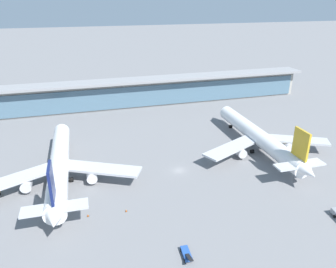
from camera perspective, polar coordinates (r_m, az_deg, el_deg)
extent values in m
plane|color=slate|center=(113.28, 1.93, -6.46)|extent=(1200.00, 1200.00, 0.00)
cylinder|color=white|center=(111.75, -18.57, -4.89)|extent=(7.01, 56.91, 5.99)
cone|color=white|center=(139.85, -18.12, 0.87)|extent=(5.97, 5.50, 5.87)
cone|color=white|center=(85.42, -19.38, -13.91)|extent=(5.51, 6.69, 5.39)
cube|color=black|center=(136.28, -18.21, 0.76)|extent=(4.54, 2.56, 0.72)
cube|color=#B7BABF|center=(109.58, -25.36, -7.23)|extent=(26.20, 16.90, 0.72)
cube|color=#B7BABF|center=(107.21, -11.71, -5.97)|extent=(26.01, 17.62, 0.72)
cylinder|color=silver|center=(109.44, -23.63, -8.20)|extent=(3.38, 4.40, 3.31)
cylinder|color=silver|center=(107.65, -13.25, -7.26)|extent=(3.38, 4.40, 3.31)
cube|color=#141E51|center=(85.96, -19.83, -8.08)|extent=(0.85, 7.24, 9.30)
cube|color=#B7BABF|center=(88.64, -19.27, -12.17)|extent=(16.61, 4.84, 0.52)
cylinder|color=black|center=(111.71, -20.01, -8.03)|extent=(1.27, 1.47, 1.45)
cylinder|color=black|center=(111.12, -16.60, -7.72)|extent=(1.27, 1.47, 1.45)
cylinder|color=black|center=(134.32, -17.96, -2.34)|extent=(1.27, 1.47, 1.45)
cylinder|color=white|center=(131.19, 15.38, -0.26)|extent=(6.67, 56.88, 5.99)
cone|color=white|center=(156.48, 9.81, 4.05)|extent=(5.94, 5.46, 5.87)
cone|color=white|center=(108.71, 23.39, -6.12)|extent=(5.47, 6.65, 5.39)
cube|color=black|center=(153.22, 10.36, 4.01)|extent=(4.52, 2.53, 0.72)
cube|color=#B7BABF|center=(121.56, 11.26, -2.30)|extent=(26.17, 17.02, 0.72)
cube|color=#B7BABF|center=(134.55, 21.19, -0.93)|extent=(26.04, 17.50, 0.72)
cylinder|color=silver|center=(123.30, 12.61, -3.11)|extent=(3.36, 4.38, 3.31)
cylinder|color=silver|center=(133.16, 20.13, -2.00)|extent=(3.36, 4.38, 3.31)
cube|color=gold|center=(109.30, 22.34, -1.64)|extent=(0.81, 7.24, 9.30)
cube|color=#B7BABF|center=(111.38, 22.13, -5.01)|extent=(16.58, 4.74, 0.52)
cylinder|color=black|center=(129.19, 14.55, -2.96)|extent=(1.26, 1.46, 1.45)
cylinder|color=black|center=(132.45, 17.05, -2.59)|extent=(1.26, 1.46, 1.45)
cylinder|color=black|center=(151.38, 10.95, 1.30)|extent=(1.26, 1.46, 1.45)
cube|color=#234C9E|center=(80.36, 3.24, -20.24)|extent=(2.09, 4.90, 0.60)
cube|color=black|center=(77.93, 3.77, -20.84)|extent=(1.14, 4.00, 1.72)
cylinder|color=black|center=(79.58, 4.20, -21.09)|extent=(0.34, 0.92, 0.90)
cylinder|color=black|center=(79.23, 2.96, -21.30)|extent=(0.34, 0.92, 0.90)
cylinder|color=black|center=(81.92, 3.49, -19.51)|extent=(0.34, 0.92, 0.90)
cylinder|color=black|center=(81.57, 2.30, -19.70)|extent=(0.34, 0.92, 0.90)
cylinder|color=black|center=(101.97, 27.22, -12.75)|extent=(0.40, 0.93, 0.90)
cube|color=yellow|center=(129.21, 19.73, -3.61)|extent=(4.94, 4.27, 0.60)
cube|color=black|center=(128.86, 20.87, -3.32)|extent=(3.73, 3.05, 1.72)
cylinder|color=black|center=(130.16, 20.46, -3.67)|extent=(0.89, 0.75, 0.90)
cylinder|color=black|center=(128.66, 20.45, -3.99)|extent=(0.89, 0.75, 0.90)
cylinder|color=black|center=(130.05, 18.99, -3.48)|extent=(0.89, 0.75, 0.90)
cylinder|color=black|center=(128.55, 18.96, -3.79)|extent=(0.89, 0.75, 0.90)
cube|color=#9E998E|center=(178.87, -5.57, 7.13)|extent=(191.36, 8.00, 14.00)
cube|color=slate|center=(175.00, -5.29, 6.55)|extent=(187.53, 0.50, 11.20)
cube|color=gray|center=(175.03, -5.54, 9.36)|extent=(195.18, 12.80, 1.20)
cone|color=orange|center=(94.33, -7.37, -13.17)|extent=(0.44, 0.44, 0.70)
cube|color=black|center=(94.53, -7.36, -13.33)|extent=(0.62, 0.62, 0.04)
cone|color=orange|center=(94.43, -13.90, -13.69)|extent=(0.44, 0.44, 0.70)
cube|color=black|center=(94.62, -13.88, -13.85)|extent=(0.62, 0.62, 0.04)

